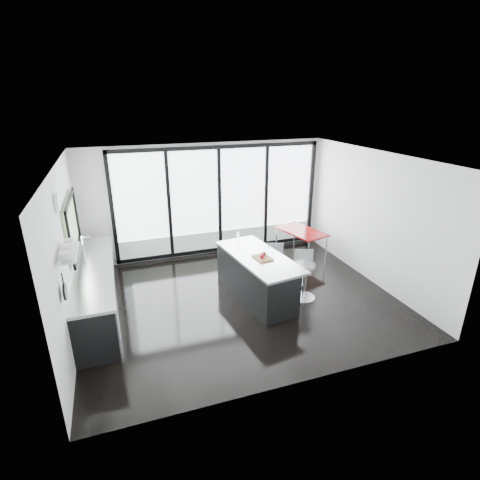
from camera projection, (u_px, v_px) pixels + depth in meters
name	position (u px, v px, depth m)	size (l,w,h in m)	color
floor	(240.00, 299.00, 7.54)	(6.00, 5.00, 0.00)	black
ceiling	(240.00, 159.00, 6.53)	(6.00, 5.00, 0.00)	white
wall_back	(218.00, 205.00, 9.33)	(6.00, 0.09, 2.80)	silver
wall_front	(303.00, 297.00, 4.83)	(6.00, 0.00, 2.80)	silver
wall_left	(69.00, 239.00, 6.31)	(0.26, 5.00, 2.80)	silver
wall_right	(373.00, 218.00, 7.94)	(0.00, 5.00, 2.80)	silver
counter_cabinets	(97.00, 290.00, 6.91)	(0.69, 3.24, 1.36)	black
island	(255.00, 276.00, 7.49)	(1.21, 2.27, 1.15)	black
bar_stool_near	(304.00, 281.00, 7.42)	(0.48, 0.48, 0.77)	silver
bar_stool_far	(275.00, 272.00, 7.87)	(0.46, 0.46, 0.73)	silver
red_table	(301.00, 243.00, 9.46)	(0.72, 1.27, 0.68)	maroon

